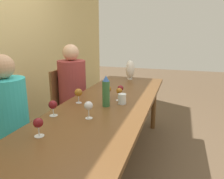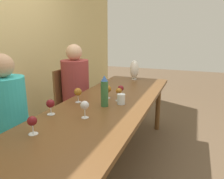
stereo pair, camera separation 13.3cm
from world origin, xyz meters
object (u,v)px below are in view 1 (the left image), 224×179
Objects in this scene: wine_glass_5 at (78,93)px; person_far at (73,90)px; wine_glass_1 at (89,106)px; water_tumbler at (122,99)px; water_bottle at (106,92)px; wine_glass_4 at (38,123)px; vase at (130,69)px; wine_glass_2 at (53,105)px; chair_far at (68,102)px; wine_glass_6 at (107,89)px; chair_near at (5,141)px; wine_glass_7 at (119,91)px; wine_glass_3 at (121,89)px; person_near at (10,124)px.

person_far reaches higher than wine_glass_5.
water_tumbler is at bearing -19.97° from wine_glass_1.
person_far is (0.66, 0.69, -0.21)m from water_bottle.
wine_glass_4 is (-0.72, 0.23, -0.05)m from water_bottle.
vase is 1.65m from wine_glass_2.
water_tumbler is 0.35× the size of vase.
chair_far is (0.66, 0.78, -0.39)m from water_bottle.
wine_glass_6 is at bearing -23.82° from wine_glass_2.
water_tumbler is 0.43m from wine_glass_5.
wine_glass_6 is at bearing -123.88° from person_far.
chair_near is 1.00× the size of chair_far.
water_tumbler is at bearing -44.25° from wine_glass_2.
person_far is (0.41, 0.62, -0.17)m from wine_glass_6.
water_tumbler is at bearing -56.65° from chair_near.
chair_near is (-1.74, 0.71, -0.39)m from vase.
chair_near is at bearing 180.00° from chair_far.
vase reaches higher than wine_glass_7.
person_far is (0.35, 0.74, -0.17)m from wine_glass_3.
wine_glass_7 is 0.90m from person_far.
chair_near is (0.24, 0.55, -0.34)m from wine_glass_4.
water_tumbler is 1.12m from chair_near.
person_near reaches higher than wine_glass_5.
water_bottle reaches higher than wine_glass_7.
person_far reaches higher than wine_glass_3.
chair_near is 0.74× the size of person_far.
wine_glass_3 is at bearing -61.31° from wine_glass_6.
wine_glass_7 is at bearing -106.07° from wine_glass_6.
person_near reaches higher than wine_glass_1.
chair_far is at bearing 130.14° from vase.
water_tumbler is 1.02m from person_near.
water_tumbler is 0.08× the size of person_far.
wine_glass_1 is 1.28m from chair_far.
wine_glass_7 reaches higher than wine_glass_4.
wine_glass_3 reaches higher than wine_glass_2.
wine_glass_1 is at bearing 173.84° from water_bottle.
water_bottle is 0.33m from wine_glass_1.
wine_glass_7 is 1.14m from chair_near.
wine_glass_4 is at bearing -162.15° from wine_glass_2.
wine_glass_6 is (0.13, 0.20, 0.05)m from water_tumbler.
wine_glass_3 is 0.84m from person_far.
wine_glass_5 is 0.88m from chair_far.
vase is at bearing -10.35° from wine_glass_5.
chair_far is (1.02, 0.44, -0.34)m from wine_glass_2.
wine_glass_5 is 0.11× the size of person_far.
wine_glass_5 is at bearing 169.65° from vase.
wine_glass_3 is 1.07m from wine_glass_4.
wine_glass_7 is 1.04m from person_near.
wine_glass_5 is at bearing 5.13° from wine_glass_4.
wine_glass_5 is at bearing 103.66° from water_tumbler.
chair_far reaches higher than water_tumbler.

